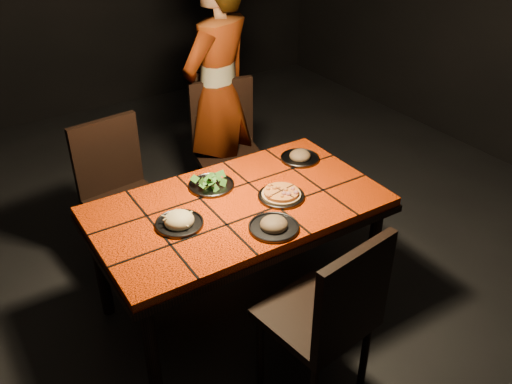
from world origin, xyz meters
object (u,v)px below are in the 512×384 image
chair_far_left (118,187)px  diner (218,95)px  chair_near (331,313)px  plate_pasta (179,221)px  dining_table (238,214)px  plate_pizza (281,195)px  chair_far_right (227,143)px

chair_far_left → diner: size_ratio=0.54×
chair_near → diner: diner is taller
diner → plate_pasta: (-0.85, -1.09, -0.15)m
dining_table → chair_near: 0.82m
dining_table → plate_pasta: size_ratio=6.35×
chair_near → chair_far_left: (-0.42, 1.63, -0.01)m
dining_table → plate_pizza: size_ratio=6.11×
chair_near → plate_pasta: bearing=-73.3°
chair_far_left → dining_table: bearing=-69.3°
chair_far_right → diner: diner is taller
chair_near → chair_far_left: 1.69m
chair_far_right → plate_pizza: 1.06m
chair_near → plate_pizza: size_ratio=3.85×
diner → plate_pizza: diner is taller
plate_pizza → chair_near: bearing=-107.1°
chair_far_left → diner: diner is taller
dining_table → plate_pizza: (0.23, -0.08, 0.10)m
chair_far_left → plate_pasta: chair_far_left is taller
dining_table → diner: (0.48, 1.07, 0.25)m
plate_pasta → diner: bearing=52.1°
chair_near → plate_pasta: (-0.37, 0.80, 0.19)m
diner → dining_table: bearing=42.4°
dining_table → chair_far_left: (-0.42, 0.81, -0.10)m
chair_far_left → plate_pasta: 0.86m
chair_near → plate_pasta: size_ratio=4.00×
chair_far_left → chair_far_right: 0.89m
dining_table → chair_far_right: size_ratio=1.56×
plate_pizza → plate_pasta: 0.60m
chair_far_right → diner: size_ratio=0.57×
dining_table → chair_far_right: bearing=63.7°
chair_far_left → plate_pizza: bearing=-60.6°
chair_near → chair_far_left: bearing=-83.8°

